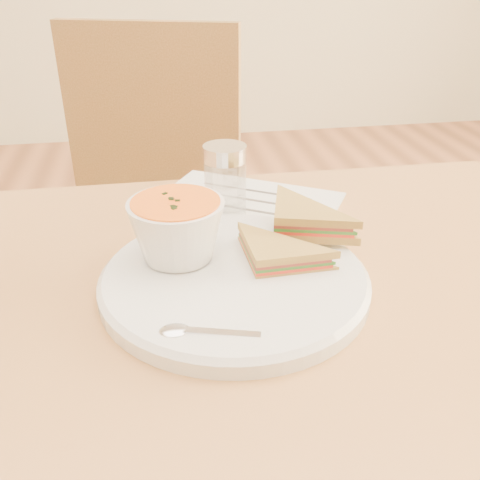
{
  "coord_description": "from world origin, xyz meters",
  "views": [
    {
      "loc": [
        -0.09,
        -0.5,
        1.09
      ],
      "look_at": [
        0.0,
        0.03,
        0.8
      ],
      "focal_mm": 40.0,
      "sensor_mm": 36.0,
      "label": 1
    }
  ],
  "objects": [
    {
      "name": "chair_far",
      "position": [
        -0.15,
        0.59,
        0.48
      ],
      "size": [
        0.54,
        0.54,
        0.96
      ],
      "primitive_type": null,
      "rotation": [
        0.0,
        0.0,
        2.81
      ],
      "color": "brown",
      "rests_on": "floor"
    },
    {
      "name": "condiment_shaker",
      "position": [
        0.01,
        0.19,
        0.8
      ],
      "size": [
        0.08,
        0.08,
        0.11
      ],
      "primitive_type": null,
      "rotation": [
        0.0,
        0.0,
        -0.31
      ],
      "color": "silver",
      "rests_on": "dining_table"
    },
    {
      "name": "spoon",
      "position": [
        -0.04,
        -0.1,
        0.77
      ],
      "size": [
        0.16,
        0.07,
        0.01
      ],
      "primitive_type": null,
      "rotation": [
        0.0,
        0.0,
        -0.25
      ],
      "color": "silver",
      "rests_on": "plate"
    },
    {
      "name": "sandwich_half_b",
      "position": [
        0.05,
        0.06,
        0.79
      ],
      "size": [
        0.13,
        0.13,
        0.03
      ],
      "primitive_type": null,
      "rotation": [
        0.0,
        0.0,
        -0.27
      ],
      "color": "#B79040",
      "rests_on": "plate"
    },
    {
      "name": "paper_menu",
      "position": [
        0.04,
        0.23,
        0.75
      ],
      "size": [
        0.33,
        0.31,
        0.0
      ],
      "primitive_type": null,
      "rotation": [
        0.0,
        0.0,
        -0.55
      ],
      "color": "silver",
      "rests_on": "dining_table"
    },
    {
      "name": "sandwich_half_a",
      "position": [
        0.01,
        -0.01,
        0.78
      ],
      "size": [
        0.1,
        0.1,
        0.03
      ],
      "primitive_type": null,
      "rotation": [
        0.0,
        0.0,
        0.04
      ],
      "color": "#B79040",
      "rests_on": "plate"
    },
    {
      "name": "plate",
      "position": [
        -0.01,
        0.01,
        0.76
      ],
      "size": [
        0.36,
        0.36,
        0.02
      ],
      "primitive_type": null,
      "rotation": [
        0.0,
        0.0,
        -0.2
      ],
      "color": "white",
      "rests_on": "dining_table"
    },
    {
      "name": "soup_bowl",
      "position": [
        -0.07,
        0.05,
        0.8
      ],
      "size": [
        0.12,
        0.12,
        0.08
      ],
      "primitive_type": null,
      "rotation": [
        0.0,
        0.0,
        -0.06
      ],
      "color": "white",
      "rests_on": "plate"
    }
  ]
}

